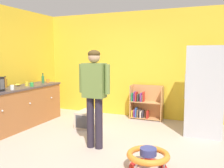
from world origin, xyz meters
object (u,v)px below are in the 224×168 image
at_px(bookshelf, 144,104).
at_px(orange_cup, 48,81).
at_px(baby_walker, 148,159).
at_px(banana_bunch, 19,84).
at_px(amber_bottle, 6,83).
at_px(green_glass_bottle, 43,79).
at_px(white_cup, 12,87).
at_px(kitchen_counter, 19,107).
at_px(pet_carrier, 88,119).
at_px(standing_person, 94,90).
at_px(refrigerator, 205,91).
at_px(green_cup, 32,84).
at_px(yellow_cup, 27,84).

distance_m(bookshelf, orange_cup, 2.52).
distance_m(baby_walker, banana_bunch, 3.58).
relative_size(amber_bottle, orange_cup, 2.59).
bearing_deg(amber_bottle, banana_bunch, 81.99).
relative_size(green_glass_bottle, orange_cup, 2.59).
height_order(amber_bottle, white_cup, amber_bottle).
bearing_deg(white_cup, baby_walker, -10.64).
relative_size(kitchen_counter, pet_carrier, 4.17).
bearing_deg(white_cup, standing_person, -3.09).
bearing_deg(refrigerator, green_cup, -166.58).
xyz_separation_m(standing_person, banana_bunch, (-2.26, 0.64, -0.09)).
bearing_deg(pet_carrier, amber_bottle, -155.46).
relative_size(pet_carrier, orange_cup, 5.81).
distance_m(refrigerator, yellow_cup, 3.86).
height_order(amber_bottle, green_glass_bottle, same).
distance_m(white_cup, orange_cup, 1.29).
distance_m(refrigerator, green_glass_bottle, 3.80).
distance_m(kitchen_counter, standing_person, 2.22).
relative_size(bookshelf, standing_person, 0.50).
relative_size(green_glass_bottle, yellow_cup, 2.59).
distance_m(kitchen_counter, banana_bunch, 0.54).
relative_size(banana_bunch, green_glass_bottle, 0.64).
bearing_deg(orange_cup, pet_carrier, -14.58).
distance_m(refrigerator, standing_person, 2.28).
bearing_deg(amber_bottle, kitchen_counter, 36.04).
relative_size(refrigerator, orange_cup, 18.74).
relative_size(baby_walker, pet_carrier, 1.09).
bearing_deg(kitchen_counter, green_glass_bottle, 88.05).
bearing_deg(amber_bottle, bookshelf, 36.00).
distance_m(standing_person, green_glass_bottle, 2.43).
height_order(kitchen_counter, orange_cup, orange_cup).
height_order(amber_bottle, orange_cup, amber_bottle).
distance_m(kitchen_counter, white_cup, 0.63).
relative_size(baby_walker, amber_bottle, 2.46).
relative_size(banana_bunch, orange_cup, 1.67).
relative_size(pet_carrier, banana_bunch, 3.49).
height_order(white_cup, orange_cup, same).
bearing_deg(refrigerator, pet_carrier, -169.20).
bearing_deg(orange_cup, green_cup, -79.84).
xyz_separation_m(pet_carrier, yellow_cup, (-1.37, -0.37, 0.77)).
height_order(white_cup, yellow_cup, same).
distance_m(green_glass_bottle, yellow_cup, 0.60).
bearing_deg(baby_walker, refrigerator, 71.51).
bearing_deg(green_cup, banana_bunch, -179.40).
relative_size(baby_walker, white_cup, 6.36).
bearing_deg(white_cup, pet_carrier, 37.17).
bearing_deg(white_cup, banana_bunch, 121.98).
distance_m(refrigerator, pet_carrier, 2.54).
xyz_separation_m(pet_carrier, green_glass_bottle, (-1.39, 0.23, 0.82)).
relative_size(yellow_cup, orange_cup, 1.00).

